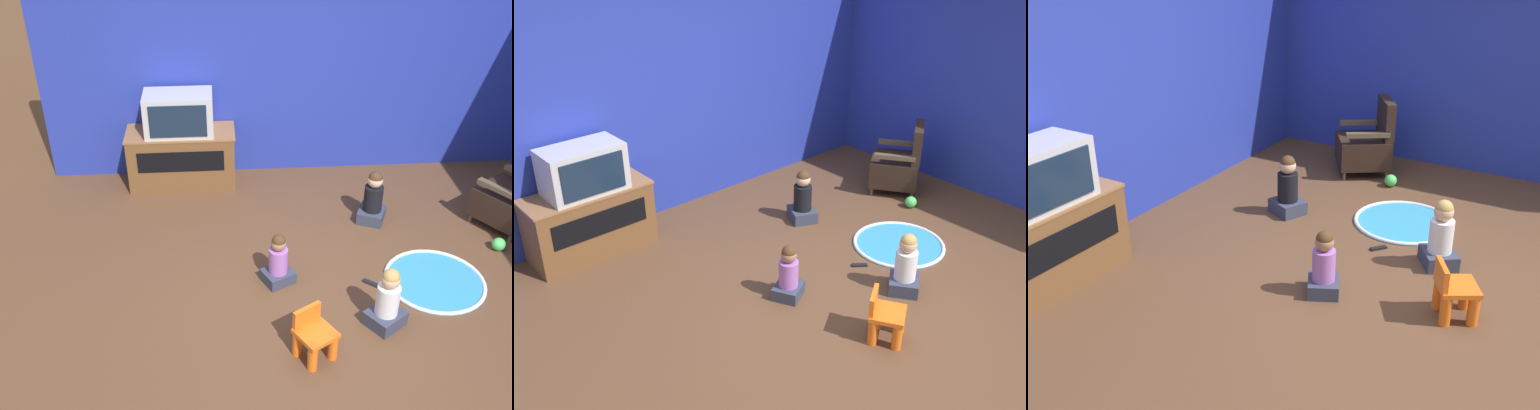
{
  "view_description": "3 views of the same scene",
  "coord_description": "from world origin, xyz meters",
  "views": [
    {
      "loc": [
        -1.03,
        -4.02,
        3.6
      ],
      "look_at": [
        -0.72,
        0.39,
        0.78
      ],
      "focal_mm": 42.0,
      "sensor_mm": 36.0,
      "label": 1
    },
    {
      "loc": [
        -3.57,
        -2.91,
        3.18
      ],
      "look_at": [
        -0.54,
        0.51,
        0.84
      ],
      "focal_mm": 42.0,
      "sensor_mm": 36.0,
      "label": 2
    },
    {
      "loc": [
        -4.01,
        -1.42,
        2.48
      ],
      "look_at": [
        -0.75,
        0.49,
        0.77
      ],
      "focal_mm": 42.0,
      "sensor_mm": 36.0,
      "label": 3
    }
  ],
  "objects": [
    {
      "name": "tv_cabinet",
      "position": [
        -1.45,
        2.17,
        0.35
      ],
      "size": [
        1.23,
        0.51,
        0.67
      ],
      "color": "brown",
      "rests_on": "ground_plane"
    },
    {
      "name": "child_watching_center",
      "position": [
        -0.52,
        0.28,
        0.22
      ],
      "size": [
        0.34,
        0.32,
        0.52
      ],
      "rotation": [
        0.0,
        0.0,
        0.46
      ],
      "color": "#33384C",
      "rests_on": "ground_plane"
    },
    {
      "name": "remote_control",
      "position": [
        0.33,
        0.18,
        0.01
      ],
      "size": [
        0.14,
        0.13,
        0.02
      ],
      "rotation": [
        0.0,
        0.0,
        2.46
      ],
      "color": "black",
      "rests_on": "ground_plane"
    },
    {
      "name": "child_watching_right",
      "position": [
        0.58,
        1.23,
        0.25
      ],
      "size": [
        0.36,
        0.38,
        0.59
      ],
      "rotation": [
        0.0,
        0.0,
        1.14
      ],
      "color": "#33384C",
      "rests_on": "ground_plane"
    },
    {
      "name": "yellow_kid_chair",
      "position": [
        -0.33,
        -0.65,
        0.19
      ],
      "size": [
        0.38,
        0.38,
        0.42
      ],
      "rotation": [
        0.0,
        0.0,
        0.54
      ],
      "color": "orange",
      "rests_on": "ground_plane"
    },
    {
      "name": "black_armchair",
      "position": [
        1.98,
        1.01,
        0.33
      ],
      "size": [
        0.76,
        0.76,
        0.84
      ],
      "rotation": [
        0.0,
        0.0,
        3.72
      ],
      "color": "brown",
      "rests_on": "ground_plane"
    },
    {
      "name": "child_watching_left",
      "position": [
        0.33,
        -0.34,
        0.25
      ],
      "size": [
        0.39,
        0.38,
        0.58
      ],
      "rotation": [
        0.0,
        0.0,
        0.62
      ],
      "color": "#33384C",
      "rests_on": "ground_plane"
    },
    {
      "name": "play_mat",
      "position": [
        0.94,
        0.17,
        0.01
      ],
      "size": [
        0.94,
        0.94,
        0.04
      ],
      "color": "teal",
      "rests_on": "ground_plane"
    },
    {
      "name": "television",
      "position": [
        -1.45,
        2.15,
        0.9
      ],
      "size": [
        0.76,
        0.45,
        0.46
      ],
      "color": "#B7B7BC",
      "rests_on": "tv_cabinet"
    },
    {
      "name": "wall_back",
      "position": [
        -0.12,
        2.5,
        1.4
      ],
      "size": [
        5.77,
        0.12,
        2.81
      ],
      "color": "#23339E",
      "rests_on": "ground_plane"
    },
    {
      "name": "wall_right",
      "position": [
        2.71,
        -0.22,
        1.4
      ],
      "size": [
        0.12,
        5.56,
        2.81
      ],
      "color": "#23339E",
      "rests_on": "ground_plane"
    },
    {
      "name": "toy_ball",
      "position": [
        1.72,
        0.61,
        0.07
      ],
      "size": [
        0.13,
        0.13,
        0.13
      ],
      "color": "#4CCC59",
      "rests_on": "ground_plane"
    },
    {
      "name": "ground_plane",
      "position": [
        0.0,
        0.0,
        0.0
      ],
      "size": [
        30.0,
        30.0,
        0.0
      ],
      "primitive_type": "plane",
      "color": "brown"
    }
  ]
}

